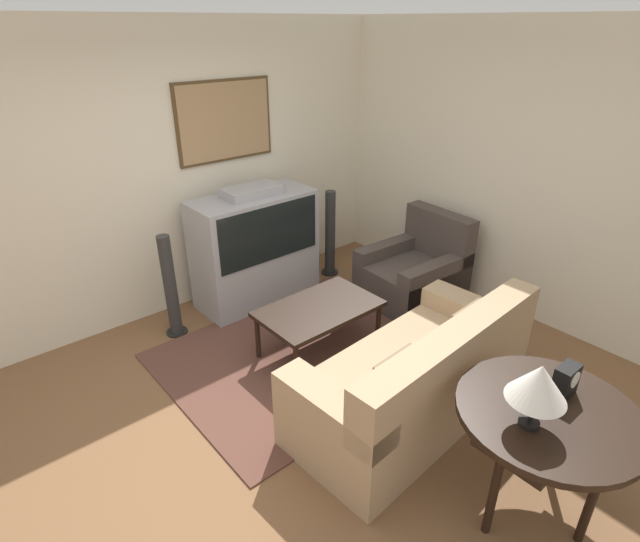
# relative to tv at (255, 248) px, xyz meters

# --- Properties ---
(ground_plane) EXTENTS (12.00, 12.00, 0.00)m
(ground_plane) POSITION_rel_tv_xyz_m (-0.78, -1.69, -0.58)
(ground_plane) COLOR brown
(wall_back) EXTENTS (12.00, 0.10, 2.70)m
(wall_back) POSITION_rel_tv_xyz_m (-0.77, 0.44, 0.78)
(wall_back) COLOR beige
(wall_back) RESTS_ON ground_plane
(wall_right) EXTENTS (0.06, 12.00, 2.70)m
(wall_right) POSITION_rel_tv_xyz_m (1.85, -1.69, 0.77)
(wall_right) COLOR beige
(wall_right) RESTS_ON ground_plane
(area_rug) EXTENTS (2.33, 1.84, 0.01)m
(area_rug) POSITION_rel_tv_xyz_m (-0.25, -1.07, -0.57)
(area_rug) COLOR brown
(area_rug) RESTS_ON ground_plane
(tv) EXTENTS (1.24, 0.56, 1.22)m
(tv) POSITION_rel_tv_xyz_m (0.00, 0.00, 0.00)
(tv) COLOR #9E9EA3
(tv) RESTS_ON ground_plane
(couch) EXTENTS (1.91, 0.97, 0.88)m
(couch) POSITION_rel_tv_xyz_m (-0.12, -2.21, -0.26)
(couch) COLOR tan
(couch) RESTS_ON ground_plane
(armchair) EXTENTS (0.98, 0.86, 0.89)m
(armchair) POSITION_rel_tv_xyz_m (1.25, -1.06, -0.30)
(armchair) COLOR #473D38
(armchair) RESTS_ON ground_plane
(coffee_table) EXTENTS (1.02, 0.63, 0.46)m
(coffee_table) POSITION_rel_tv_xyz_m (-0.13, -1.15, -0.17)
(coffee_table) COLOR black
(coffee_table) RESTS_ON ground_plane
(console_table) EXTENTS (1.00, 1.00, 0.73)m
(console_table) POSITION_rel_tv_xyz_m (-0.18, -3.17, 0.08)
(console_table) COLOR black
(console_table) RESTS_ON ground_plane
(table_lamp) EXTENTS (0.31, 0.31, 0.38)m
(table_lamp) POSITION_rel_tv_xyz_m (-0.37, -3.14, 0.43)
(table_lamp) COLOR black
(table_lamp) RESTS_ON console_table
(mantel_clock) EXTENTS (0.16, 0.10, 0.19)m
(mantel_clock) POSITION_rel_tv_xyz_m (-0.00, -3.14, 0.25)
(mantel_clock) COLOR black
(mantel_clock) RESTS_ON console_table
(speaker_tower_left) EXTENTS (0.19, 0.19, 0.99)m
(speaker_tower_left) POSITION_rel_tv_xyz_m (-0.96, -0.06, -0.11)
(speaker_tower_left) COLOR black
(speaker_tower_left) RESTS_ON ground_plane
(speaker_tower_right) EXTENTS (0.19, 0.19, 0.99)m
(speaker_tower_right) POSITION_rel_tv_xyz_m (0.96, -0.06, -0.11)
(speaker_tower_right) COLOR black
(speaker_tower_right) RESTS_ON ground_plane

